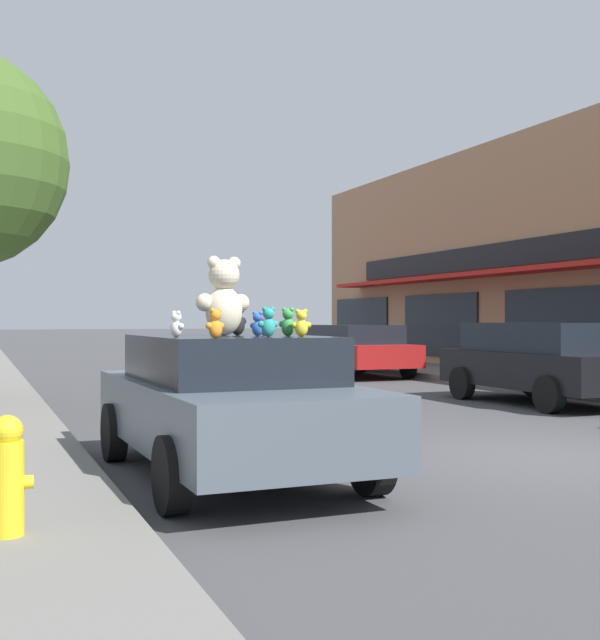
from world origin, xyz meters
name	(u,v)px	position (x,y,z in m)	size (l,w,h in m)	color
ground_plane	(550,459)	(0.00, 0.00, 0.00)	(260.00, 260.00, 0.00)	#424244
plush_art_car	(229,401)	(-3.66, 0.38, 0.76)	(2.06, 4.32, 1.41)	#4C5660
teddy_bear_giant	(224,297)	(-3.69, 0.47, 1.80)	(0.60, 0.39, 0.80)	beige
teddy_bear_blue	(258,324)	(-3.46, 0.07, 1.53)	(0.16, 0.17, 0.24)	blue
teddy_bear_yellow	(301,323)	(-3.13, -0.24, 1.54)	(0.20, 0.13, 0.26)	yellow
teddy_bear_white	(176,324)	(-4.29, -0.04, 1.53)	(0.14, 0.18, 0.24)	white
teddy_bear_teal	(268,322)	(-3.45, -0.19, 1.55)	(0.21, 0.13, 0.28)	teal
teddy_bear_green	(288,322)	(-3.19, -0.04, 1.55)	(0.19, 0.19, 0.28)	green
teddy_bear_pink	(264,325)	(-3.27, 0.42, 1.52)	(0.17, 0.13, 0.23)	pink
teddy_bear_orange	(215,324)	(-4.10, -0.67, 1.54)	(0.20, 0.15, 0.26)	orange
teddy_bear_black	(237,319)	(-3.50, 0.60, 1.58)	(0.26, 0.21, 0.35)	black
parked_car_far_center	(541,360)	(3.75, 4.82, 0.83)	(1.93, 4.17, 1.52)	black
parked_car_far_right	(352,348)	(3.75, 12.87, 0.78)	(2.12, 4.61, 1.43)	maroon
fire_hydrant	(7,475)	(-5.83, -1.74, 0.55)	(0.33, 0.22, 0.79)	yellow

